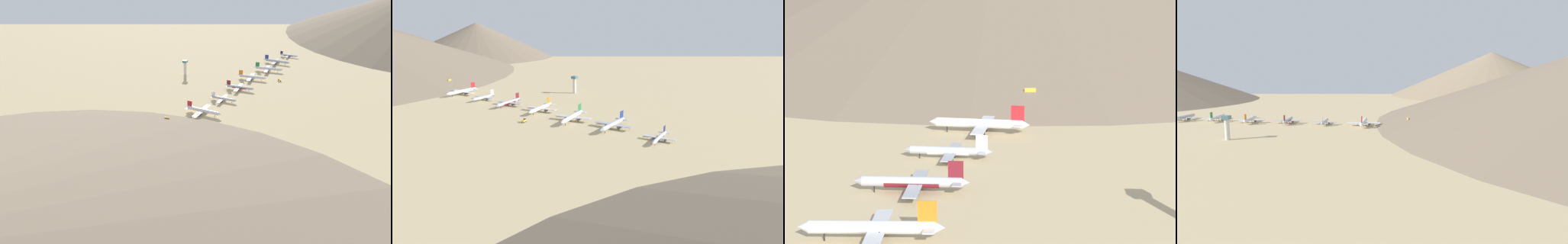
# 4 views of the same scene
# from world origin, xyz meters

# --- Properties ---
(ground_plane) EXTENTS (2510.70, 2510.70, 0.00)m
(ground_plane) POSITION_xyz_m (0.00, 0.00, 0.00)
(ground_plane) COLOR tan
(parked_jet_0) EXTENTS (50.75, 41.31, 14.63)m
(parked_jet_0) POSITION_xyz_m (-34.53, -207.42, 4.93)
(parked_jet_0) COLOR silver
(parked_jet_0) RESTS_ON ground
(parked_jet_1) EXTENTS (50.04, 40.77, 14.43)m
(parked_jet_1) POSITION_xyz_m (-27.12, -155.22, 4.86)
(parked_jet_1) COLOR silver
(parked_jet_1) RESTS_ON ground
(parked_jet_2) EXTENTS (52.79, 42.97, 15.22)m
(parked_jet_2) POSITION_xyz_m (-20.00, -103.57, 5.12)
(parked_jet_2) COLOR white
(parked_jet_2) RESTS_ON ground
(parked_jet_3) EXTENTS (40.84, 33.17, 11.78)m
(parked_jet_3) POSITION_xyz_m (-8.98, -51.94, 3.92)
(parked_jet_3) COLOR #B2B7C1
(parked_jet_3) RESTS_ON ground
(parked_jet_4) EXTENTS (46.27, 37.47, 13.38)m
(parked_jet_4) POSITION_xyz_m (0.01, -1.25, 4.45)
(parked_jet_4) COLOR #B2B7C1
(parked_jet_4) RESTS_ON ground
(parked_jet_5) EXTENTS (49.07, 39.84, 14.15)m
(parked_jet_5) POSITION_xyz_m (5.20, 51.50, 4.77)
(parked_jet_5) COLOR silver
(parked_jet_5) RESTS_ON ground
(parked_jet_6) EXTENTS (51.17, 41.62, 14.75)m
(parked_jet_6) POSITION_xyz_m (21.04, 103.86, 4.97)
(parked_jet_6) COLOR silver
(parked_jet_6) RESTS_ON ground
(parked_jet_7) EXTENTS (50.11, 40.75, 14.45)m
(parked_jet_7) POSITION_xyz_m (25.44, 153.33, 4.86)
(parked_jet_7) COLOR #B2B7C1
(parked_jet_7) RESTS_ON ground
(parked_jet_8) EXTENTS (37.01, 29.99, 10.69)m
(parked_jet_8) POSITION_xyz_m (39.25, 204.99, 3.56)
(parked_jet_8) COLOR silver
(parked_jet_8) RESTS_ON ground
(service_truck) EXTENTS (5.44, 3.25, 3.90)m
(service_truck) POSITION_xyz_m (49.54, 61.01, 2.08)
(service_truck) COLOR yellow
(service_truck) RESTS_ON ground
(control_tower) EXTENTS (7.20, 7.20, 25.01)m
(control_tower) POSITION_xyz_m (-105.60, 32.68, 14.14)
(control_tower) COLOR beige
(control_tower) RESTS_ON ground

